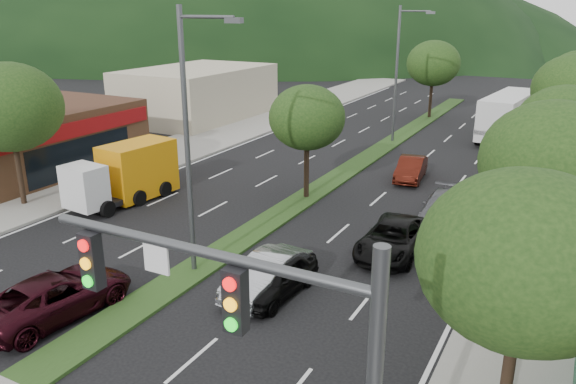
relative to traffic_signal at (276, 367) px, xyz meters
The scene contains 24 objects.
sidewalk_right 27.15m from the traffic_signal, 82.55° to the left, with size 5.00×90.00×0.15m, color gray.
sidewalk_left 34.79m from the traffic_signal, 129.70° to the left, with size 6.00×90.00×0.15m, color gray.
median 31.23m from the traffic_signal, 107.00° to the left, with size 1.60×56.00×0.12m, color #203915.
traffic_signal is the anchor object (origin of this frame).
shop_left 32.19m from the traffic_signal, 148.97° to the left, with size 10.15×12.00×4.00m.
bldg_left_far 45.32m from the traffic_signal, 128.26° to the left, with size 9.00×14.00×4.60m, color #C1B899.
hill_far 142.79m from the traffic_signal, 128.60° to the left, with size 176.00×132.00×82.00m, color black.
tree_r_a 6.29m from the traffic_signal, 61.80° to the left, with size 4.60×4.60×6.63m.
tree_r_b 13.87m from the traffic_signal, 77.63° to the left, with size 4.80×4.80×6.94m.
tree_r_c 21.74m from the traffic_signal, 82.15° to the left, with size 4.40×4.40×6.48m.
tree_r_d 31.68m from the traffic_signal, 84.62° to the left, with size 5.00×5.00×7.17m.
tree_med_near 21.53m from the traffic_signal, 114.80° to the left, with size 4.00×4.00×6.02m.
tree_med_far 46.43m from the traffic_signal, 101.22° to the left, with size 4.80×4.80×6.94m.
tree_l_a 24.43m from the traffic_signal, 151.81° to the left, with size 5.20×5.20×7.25m.
streetlight_near 13.03m from the traffic_signal, 132.77° to the left, with size 2.60×0.25×10.00m.
streetlight_mid 35.66m from the traffic_signal, 104.33° to the left, with size 2.60×0.25×10.00m.
sedan_silver 11.68m from the traffic_signal, 120.85° to the left, with size 1.49×4.28×1.41m, color #A8AAAF.
suv_maroon 12.72m from the traffic_signal, 156.84° to the left, with size 2.41×5.23×1.45m, color black.
car_queue_a 11.47m from the traffic_signal, 119.31° to the left, with size 1.63×4.05×1.38m, color black.
car_queue_b 20.32m from the traffic_signal, 95.07° to the left, with size 1.80×4.42×1.28m, color #545459.
car_queue_c 26.40m from the traffic_signal, 101.09° to the left, with size 1.43×4.11×1.35m, color #42120B.
car_queue_d 15.59m from the traffic_signal, 100.14° to the left, with size 2.29×4.96×1.38m, color black.
box_truck 22.95m from the traffic_signal, 139.41° to the left, with size 2.90×6.33×3.02m.
motorhome 39.99m from the traffic_signal, 92.17° to the left, with size 3.67×9.30×3.48m.
Camera 1 is at (12.64, -7.95, 9.95)m, focal length 35.00 mm.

